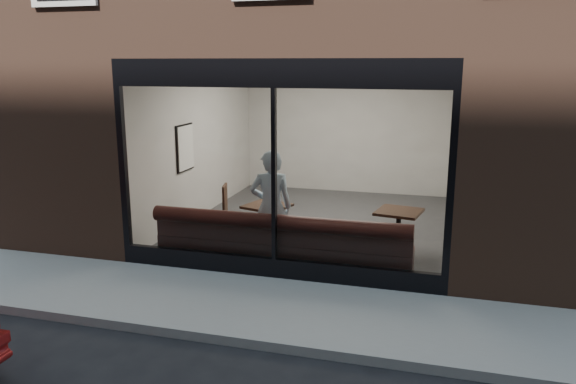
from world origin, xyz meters
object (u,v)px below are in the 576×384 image
(person, at_px, (271,207))
(banquette, at_px, (282,254))
(cafe_table_left, at_px, (267,206))
(cafe_table_right, at_px, (399,212))
(cafe_chair_left, at_px, (215,222))

(person, bearing_deg, banquette, 119.69)
(cafe_table_left, distance_m, cafe_table_right, 2.23)
(cafe_table_left, xyz_separation_m, cafe_chair_left, (-1.16, 0.46, -0.50))
(person, bearing_deg, cafe_chair_left, -55.40)
(person, height_order, cafe_chair_left, person)
(person, distance_m, cafe_chair_left, 1.96)
(person, relative_size, cafe_chair_left, 4.53)
(cafe_table_left, distance_m, cafe_chair_left, 1.35)
(banquette, distance_m, cafe_table_right, 2.09)
(cafe_table_right, bearing_deg, cafe_chair_left, 175.97)
(cafe_table_right, distance_m, cafe_chair_left, 3.43)
(banquette, relative_size, person, 2.19)
(cafe_table_left, relative_size, cafe_table_right, 0.97)
(person, relative_size, cafe_table_left, 2.70)
(banquette, xyz_separation_m, cafe_table_left, (-0.54, 0.92, 0.52))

